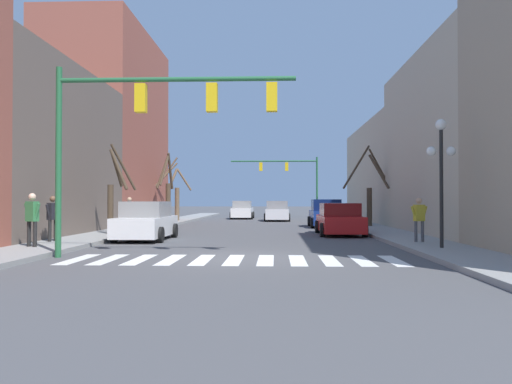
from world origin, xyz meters
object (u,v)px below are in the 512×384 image
at_px(street_tree_right_near, 167,189).
at_px(car_at_intersection, 242,210).
at_px(car_parked_left_far, 146,222).
at_px(street_tree_right_far, 370,192).
at_px(street_tree_right_mid, 114,192).
at_px(pedestrian_crossing_street, 419,216).
at_px(pedestrian_on_right_sidewalk, 53,214).
at_px(traffic_signal_far, 290,173).
at_px(street_tree_left_near, 175,193).
at_px(street_lamp_right_corner, 441,156).
at_px(car_parked_right_near, 340,220).
at_px(pedestrian_on_left_sidewalk, 32,215).
at_px(traffic_signal_near, 150,115).
at_px(car_parked_right_mid, 326,214).
at_px(car_driving_away_lane, 277,212).
at_px(pedestrian_waiting_at_curb, 129,211).

bearing_deg(street_tree_right_near, car_at_intersection, 65.04).
height_order(car_parked_left_far, street_tree_right_far, street_tree_right_far).
height_order(street_tree_right_far, street_tree_right_mid, street_tree_right_far).
relative_size(pedestrian_crossing_street, street_tree_right_far, 0.33).
relative_size(pedestrian_on_right_sidewalk, pedestrian_crossing_street, 1.05).
xyz_separation_m(traffic_signal_far, street_tree_left_near, (-9.13, -11.63, -2.18)).
bearing_deg(street_tree_right_mid, street_lamp_right_corner, -26.56).
distance_m(street_lamp_right_corner, car_parked_right_near, 8.76).
bearing_deg(street_tree_right_near, pedestrian_on_left_sidewalk, -91.06).
relative_size(traffic_signal_near, car_parked_right_near, 1.53).
relative_size(traffic_signal_near, pedestrian_on_left_sidewalk, 4.00).
bearing_deg(car_parked_right_near, street_tree_right_mid, 98.81).
height_order(car_parked_right_mid, car_parked_right_near, car_parked_right_mid).
relative_size(car_parked_right_mid, car_parked_left_far, 0.93).
xyz_separation_m(car_parked_right_near, pedestrian_on_left_sidewalk, (-11.25, -8.29, 0.47)).
height_order(pedestrian_on_right_sidewalk, pedestrian_crossing_street, pedestrian_on_right_sidewalk).
xyz_separation_m(car_driving_away_lane, street_tree_right_far, (5.60, -10.54, 1.40)).
bearing_deg(street_lamp_right_corner, traffic_signal_far, 96.88).
bearing_deg(car_parked_right_near, street_tree_left_near, 39.51).
relative_size(traffic_signal_far, car_parked_right_mid, 2.05).
bearing_deg(car_parked_left_far, car_parked_right_mid, -39.78).
height_order(pedestrian_on_right_sidewalk, pedestrian_on_left_sidewalk, pedestrian_on_left_sidewalk).
relative_size(traffic_signal_far, street_tree_left_near, 1.78).
xyz_separation_m(street_lamp_right_corner, pedestrian_waiting_at_curb, (-12.66, 7.98, -1.98)).
distance_m(car_parked_right_near, street_tree_right_far, 6.48).
height_order(car_parked_left_far, street_tree_right_mid, street_tree_right_mid).
distance_m(street_lamp_right_corner, street_tree_left_near, 24.97).
height_order(car_driving_away_lane, car_at_intersection, car_driving_away_lane).
distance_m(car_parked_right_mid, street_tree_left_near, 12.55).
distance_m(car_at_intersection, street_tree_right_near, 11.34).
xyz_separation_m(traffic_signal_near, car_parked_right_mid, (6.89, 17.02, -3.41)).
xyz_separation_m(car_parked_right_near, pedestrian_on_right_sidewalk, (-11.52, -6.14, 0.43)).
bearing_deg(pedestrian_on_right_sidewalk, car_parked_right_mid, 155.65).
bearing_deg(pedestrian_on_right_sidewalk, traffic_signal_near, 67.17).
height_order(traffic_signal_far, car_parked_right_mid, traffic_signal_far).
bearing_deg(pedestrian_crossing_street, street_tree_right_far, -109.17).
height_order(street_tree_left_near, street_tree_right_far, street_tree_right_far).
height_order(car_parked_right_near, street_tree_right_mid, street_tree_right_mid).
distance_m(pedestrian_on_left_sidewalk, street_tree_right_near, 19.09).
relative_size(traffic_signal_near, pedestrian_on_right_sidewalk, 4.17).
bearing_deg(street_tree_right_far, pedestrian_on_left_sidewalk, -134.54).
height_order(car_parked_left_far, pedestrian_crossing_street, pedestrian_crossing_street).
relative_size(street_lamp_right_corner, pedestrian_on_left_sidewalk, 2.36).
bearing_deg(car_parked_left_far, street_tree_right_far, -50.66).
xyz_separation_m(car_parked_left_far, street_tree_right_mid, (-1.98, 1.81, 1.30)).
bearing_deg(street_tree_right_far, pedestrian_waiting_at_curb, -155.54).
height_order(street_tree_left_near, street_tree_right_near, street_tree_right_near).
bearing_deg(car_at_intersection, car_driving_away_lane, 34.35).
bearing_deg(pedestrian_crossing_street, car_driving_away_lane, -94.00).
bearing_deg(pedestrian_waiting_at_curb, traffic_signal_far, -151.41).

